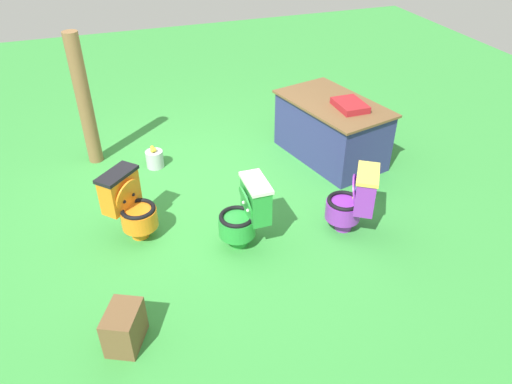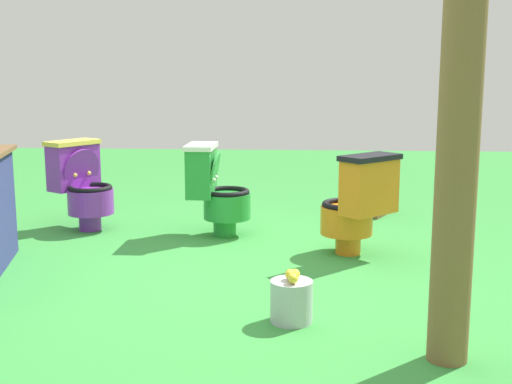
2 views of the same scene
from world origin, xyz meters
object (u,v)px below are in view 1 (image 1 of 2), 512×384
Objects in this scene: toilet_orange at (130,205)px; small_crate at (124,327)px; vendor_table at (331,130)px; wooden_post at (84,101)px; lemon_bucket at (155,159)px; toilet_green at (246,213)px; toilet_purple at (353,200)px.

toilet_orange is 2.01× the size of small_crate.
toilet_orange is 2.78m from vendor_table.
lemon_bucket is at bearing 59.32° from wooden_post.
wooden_post is 1.09m from lemon_bucket.
toilet_orange is 1.80m from wooden_post.
small_crate is at bearing 0.36° from wooden_post.
toilet_orange is at bearing 8.97° from wooden_post.
small_crate is at bearing 123.87° from toilet_green.
small_crate is at bearing -14.29° from lemon_bucket.
small_crate is (0.88, -1.31, -0.20)m from toilet_green.
wooden_post is 3.18m from small_crate.
toilet_purple is 2.01× the size of small_crate.
toilet_green is 0.43× the size of wooden_post.
vendor_table reaches higher than toilet_green.
lemon_bucket is (-2.69, 0.69, -0.06)m from small_crate.
vendor_table is (-1.48, 0.49, 0.02)m from toilet_purple.
lemon_bucket is (0.42, 0.70, -0.72)m from wooden_post.
wooden_post is at bearing -124.82° from toilet_orange.
toilet_purple is 3.45m from wooden_post.
small_crate is at bearing -52.97° from vendor_table.
wooden_post is at bearing 30.97° from toilet_green.
toilet_orange is 1.39m from lemon_bucket.
small_crate is (3.11, 0.02, -0.66)m from wooden_post.
small_crate is (0.72, -2.42, -0.20)m from toilet_purple.
toilet_orange is 1.18m from toilet_green.
wooden_post is (-0.91, -2.93, 0.44)m from vendor_table.
vendor_table is at bearing 14.65° from toilet_purple.
wooden_post is at bearing 78.49° from toilet_purple.
toilet_green is (0.52, 1.06, 0.00)m from toilet_orange.
lemon_bucket is at bearing 165.71° from small_crate.
toilet_orange and toilet_green have the same top height.
toilet_green is 2.63× the size of lemon_bucket.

